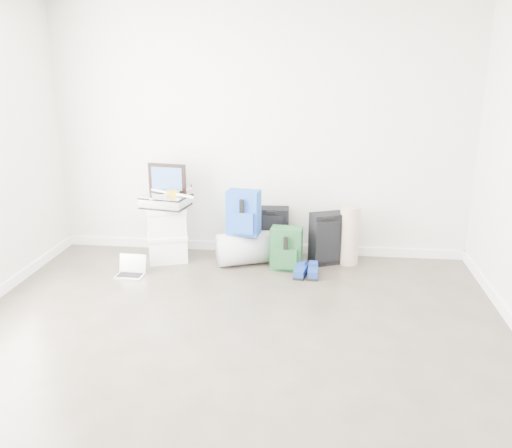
# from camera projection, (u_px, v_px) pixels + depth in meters

# --- Properties ---
(ground) EXTENTS (5.00, 5.00, 0.00)m
(ground) POSITION_uv_depth(u_px,v_px,m) (221.00, 372.00, 3.79)
(ground) COLOR #3A322A
(ground) RESTS_ON ground
(room_envelope) EXTENTS (4.52, 5.02, 2.71)m
(room_envelope) POSITION_uv_depth(u_px,v_px,m) (216.00, 123.00, 3.30)
(room_envelope) COLOR silver
(room_envelope) RESTS_ON ground
(boxes_stack) EXTENTS (0.50, 0.46, 0.59)m
(boxes_stack) POSITION_uv_depth(u_px,v_px,m) (167.00, 234.00, 5.81)
(boxes_stack) COLOR silver
(boxes_stack) RESTS_ON ground
(briefcase) EXTENTS (0.51, 0.41, 0.13)m
(briefcase) POSITION_uv_depth(u_px,v_px,m) (165.00, 201.00, 5.70)
(briefcase) COLOR #B2B2B7
(briefcase) RESTS_ON boxes_stack
(painting) EXTENTS (0.42, 0.09, 0.32)m
(painting) POSITION_uv_depth(u_px,v_px,m) (167.00, 178.00, 5.73)
(painting) COLOR black
(painting) RESTS_ON briefcase
(drone) EXTENTS (0.55, 0.55, 0.05)m
(drone) POSITION_uv_depth(u_px,v_px,m) (172.00, 193.00, 5.64)
(drone) COLOR gold
(drone) RESTS_ON briefcase
(duffel_bag) EXTENTS (0.64, 0.53, 0.34)m
(duffel_bag) POSITION_uv_depth(u_px,v_px,m) (244.00, 248.00, 5.73)
(duffel_bag) COLOR gray
(duffel_bag) RESTS_ON ground
(blue_backpack) EXTENTS (0.36, 0.28, 0.46)m
(blue_backpack) POSITION_uv_depth(u_px,v_px,m) (243.00, 213.00, 5.59)
(blue_backpack) COLOR #1A50AB
(blue_backpack) RESTS_ON duffel_bag
(large_suitcase) EXTENTS (0.36, 0.24, 0.55)m
(large_suitcase) POSITION_uv_depth(u_px,v_px,m) (272.00, 232.00, 5.93)
(large_suitcase) COLOR black
(large_suitcase) RESTS_ON ground
(green_backpack) EXTENTS (0.33, 0.25, 0.44)m
(green_backpack) POSITION_uv_depth(u_px,v_px,m) (286.00, 249.00, 5.58)
(green_backpack) COLOR #153C24
(green_backpack) RESTS_ON ground
(carry_on) EXTENTS (0.40, 0.34, 0.55)m
(carry_on) POSITION_uv_depth(u_px,v_px,m) (327.00, 239.00, 5.72)
(carry_on) COLOR black
(carry_on) RESTS_ON ground
(shoes) EXTENTS (0.25, 0.29, 0.09)m
(shoes) POSITION_uv_depth(u_px,v_px,m) (307.00, 272.00, 5.44)
(shoes) COLOR black
(shoes) RESTS_ON ground
(rolled_rug) EXTENTS (0.21, 0.21, 0.63)m
(rolled_rug) POSITION_uv_depth(u_px,v_px,m) (349.00, 235.00, 5.70)
(rolled_rug) COLOR tan
(rolled_rug) RESTS_ON ground
(laptop) EXTENTS (0.29, 0.21, 0.20)m
(laptop) POSITION_uv_depth(u_px,v_px,m) (131.00, 270.00, 5.47)
(laptop) COLOR silver
(laptop) RESTS_ON ground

